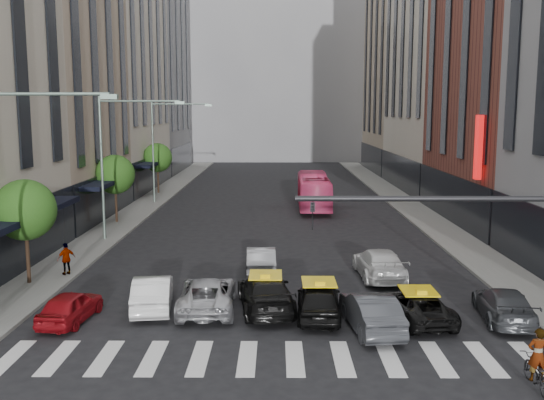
{
  "coord_description": "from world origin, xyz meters",
  "views": [
    {
      "loc": [
        -0.04,
        -17.88,
        8.25
      ],
      "look_at": [
        -0.23,
        10.94,
        4.0
      ],
      "focal_mm": 40.0,
      "sensor_mm": 36.0,
      "label": 1
    }
  ],
  "objects_px": {
    "taxi_center": "(319,300)",
    "bus": "(314,191)",
    "motorcycle": "(536,373)",
    "streetlamp_mid": "(116,149)",
    "car_white_front": "(153,292)",
    "streetlamp_far": "(163,138)",
    "taxi_left": "(266,293)",
    "streetlamp_near": "(2,176)",
    "car_red": "(70,306)",
    "pedestrian_far": "(66,259)"
  },
  "relations": [
    {
      "from": "car_red",
      "to": "pedestrian_far",
      "type": "bearing_deg",
      "value": -63.53
    },
    {
      "from": "streetlamp_far",
      "to": "taxi_left",
      "type": "height_order",
      "value": "streetlamp_far"
    },
    {
      "from": "streetlamp_mid",
      "to": "taxi_left",
      "type": "relative_size",
      "value": 1.75
    },
    {
      "from": "bus",
      "to": "motorcycle",
      "type": "distance_m",
      "value": 34.39
    },
    {
      "from": "car_white_front",
      "to": "bus",
      "type": "height_order",
      "value": "bus"
    },
    {
      "from": "streetlamp_near",
      "to": "taxi_center",
      "type": "distance_m",
      "value": 12.92
    },
    {
      "from": "streetlamp_far",
      "to": "pedestrian_far",
      "type": "relative_size",
      "value": 5.61
    },
    {
      "from": "streetlamp_near",
      "to": "car_red",
      "type": "distance_m",
      "value": 5.7
    },
    {
      "from": "taxi_left",
      "to": "pedestrian_far",
      "type": "xyz_separation_m",
      "value": [
        -10.02,
        4.97,
        0.21
      ]
    },
    {
      "from": "streetlamp_far",
      "to": "pedestrian_far",
      "type": "distance_m",
      "value": 25.05
    },
    {
      "from": "streetlamp_far",
      "to": "taxi_left",
      "type": "distance_m",
      "value": 31.47
    },
    {
      "from": "pedestrian_far",
      "to": "taxi_left",
      "type": "bearing_deg",
      "value": 111.04
    },
    {
      "from": "bus",
      "to": "taxi_left",
      "type": "bearing_deg",
      "value": 83.15
    },
    {
      "from": "streetlamp_far",
      "to": "streetlamp_mid",
      "type": "bearing_deg",
      "value": -90.0
    },
    {
      "from": "streetlamp_mid",
      "to": "car_white_front",
      "type": "relative_size",
      "value": 2.05
    },
    {
      "from": "car_red",
      "to": "motorcycle",
      "type": "relative_size",
      "value": 1.94
    },
    {
      "from": "streetlamp_near",
      "to": "bus",
      "type": "bearing_deg",
      "value": 65.77
    },
    {
      "from": "streetlamp_near",
      "to": "motorcycle",
      "type": "distance_m",
      "value": 19.19
    },
    {
      "from": "streetlamp_near",
      "to": "taxi_center",
      "type": "relative_size",
      "value": 2.11
    },
    {
      "from": "bus",
      "to": "car_white_front",
      "type": "bearing_deg",
      "value": 73.5
    },
    {
      "from": "car_white_front",
      "to": "taxi_left",
      "type": "xyz_separation_m",
      "value": [
        4.73,
        -0.11,
        0.02
      ]
    },
    {
      "from": "streetlamp_mid",
      "to": "taxi_left",
      "type": "height_order",
      "value": "streetlamp_mid"
    },
    {
      "from": "taxi_center",
      "to": "bus",
      "type": "xyz_separation_m",
      "value": [
        1.49,
        27.79,
        0.75
      ]
    },
    {
      "from": "streetlamp_near",
      "to": "car_red",
      "type": "relative_size",
      "value": 2.44
    },
    {
      "from": "streetlamp_near",
      "to": "streetlamp_mid",
      "type": "height_order",
      "value": "same"
    },
    {
      "from": "streetlamp_near",
      "to": "pedestrian_far",
      "type": "distance_m",
      "value": 8.95
    },
    {
      "from": "streetlamp_far",
      "to": "taxi_center",
      "type": "distance_m",
      "value": 33.01
    },
    {
      "from": "streetlamp_near",
      "to": "taxi_center",
      "type": "bearing_deg",
      "value": 7.68
    },
    {
      "from": "taxi_center",
      "to": "car_white_front",
      "type": "bearing_deg",
      "value": -5.54
    },
    {
      "from": "taxi_center",
      "to": "motorcycle",
      "type": "distance_m",
      "value": 8.74
    },
    {
      "from": "streetlamp_near",
      "to": "taxi_center",
      "type": "height_order",
      "value": "streetlamp_near"
    },
    {
      "from": "streetlamp_far",
      "to": "car_red",
      "type": "bearing_deg",
      "value": -86.47
    },
    {
      "from": "bus",
      "to": "pedestrian_far",
      "type": "relative_size",
      "value": 6.62
    },
    {
      "from": "streetlamp_near",
      "to": "motorcycle",
      "type": "xyz_separation_m",
      "value": [
        17.8,
        -4.7,
        -5.41
      ]
    },
    {
      "from": "car_red",
      "to": "streetlamp_mid",
      "type": "bearing_deg",
      "value": -76.36
    },
    {
      "from": "bus",
      "to": "pedestrian_far",
      "type": "height_order",
      "value": "bus"
    },
    {
      "from": "car_white_front",
      "to": "taxi_center",
      "type": "height_order",
      "value": "taxi_center"
    },
    {
      "from": "streetlamp_far",
      "to": "motorcycle",
      "type": "distance_m",
      "value": 41.14
    },
    {
      "from": "motorcycle",
      "to": "taxi_left",
      "type": "bearing_deg",
      "value": -39.61
    },
    {
      "from": "taxi_left",
      "to": "car_white_front",
      "type": "bearing_deg",
      "value": -8.94
    },
    {
      "from": "car_red",
      "to": "car_white_front",
      "type": "bearing_deg",
      "value": -145.25
    },
    {
      "from": "streetlamp_near",
      "to": "streetlamp_far",
      "type": "relative_size",
      "value": 1.0
    },
    {
      "from": "car_red",
      "to": "pedestrian_far",
      "type": "distance_m",
      "value": 6.87
    },
    {
      "from": "streetlamp_mid",
      "to": "car_white_front",
      "type": "xyz_separation_m",
      "value": [
        4.84,
        -13.41,
        -5.18
      ]
    },
    {
      "from": "car_red",
      "to": "car_white_front",
      "type": "xyz_separation_m",
      "value": [
        2.93,
        1.58,
        0.1
      ]
    },
    {
      "from": "streetlamp_mid",
      "to": "bus",
      "type": "xyz_separation_m",
      "value": [
        13.22,
        13.38,
        -4.42
      ]
    },
    {
      "from": "streetlamp_mid",
      "to": "streetlamp_far",
      "type": "xyz_separation_m",
      "value": [
        0.0,
        16.0,
        0.0
      ]
    },
    {
      "from": "streetlamp_mid",
      "to": "streetlamp_far",
      "type": "height_order",
      "value": "same"
    },
    {
      "from": "streetlamp_near",
      "to": "taxi_left",
      "type": "xyz_separation_m",
      "value": [
        9.58,
        2.48,
        -5.16
      ]
    },
    {
      "from": "motorcycle",
      "to": "car_white_front",
      "type": "bearing_deg",
      "value": -27.87
    }
  ]
}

